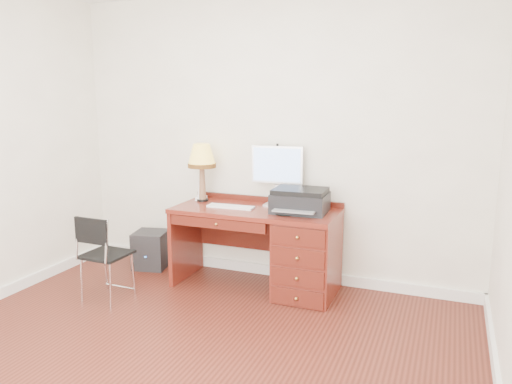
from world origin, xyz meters
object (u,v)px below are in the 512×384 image
at_px(leg_lamp, 202,159).
at_px(equipment_box, 151,249).
at_px(phone, 201,194).
at_px(chair, 102,250).
at_px(monitor, 277,168).
at_px(desk, 289,248).
at_px(printer, 300,200).

distance_m(leg_lamp, equipment_box, 1.14).
relative_size(phone, chair, 0.26).
bearing_deg(leg_lamp, monitor, 7.93).
distance_m(desk, phone, 1.04).
relative_size(desk, leg_lamp, 2.70).
relative_size(monitor, leg_lamp, 1.00).
relative_size(phone, equipment_box, 0.53).
bearing_deg(desk, monitor, 131.59).
bearing_deg(monitor, chair, -145.74).
distance_m(monitor, chair, 1.72).
relative_size(leg_lamp, equipment_box, 1.47).
height_order(desk, printer, printer).
distance_m(desk, chair, 1.63).
height_order(desk, equipment_box, desk).
bearing_deg(chair, printer, 30.22).
distance_m(monitor, leg_lamp, 0.74).
xyz_separation_m(monitor, phone, (-0.76, -0.08, -0.29)).
relative_size(printer, leg_lamp, 0.88).
distance_m(printer, equipment_box, 1.75).
xyz_separation_m(desk, chair, (-1.42, -0.80, 0.05)).
xyz_separation_m(printer, leg_lamp, (-1.02, 0.10, 0.30)).
bearing_deg(desk, phone, 171.90).
bearing_deg(leg_lamp, equipment_box, -178.23).
relative_size(printer, chair, 0.63).
distance_m(chair, equipment_box, 0.95).
xyz_separation_m(desk, phone, (-0.95, 0.14, 0.40)).
bearing_deg(printer, desk, -170.39).
relative_size(monitor, phone, 2.79).
xyz_separation_m(monitor, equipment_box, (-1.34, -0.12, -0.91)).
height_order(monitor, equipment_box, monitor).
height_order(leg_lamp, phone, leg_lamp).
xyz_separation_m(printer, chair, (-1.51, -0.82, -0.39)).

